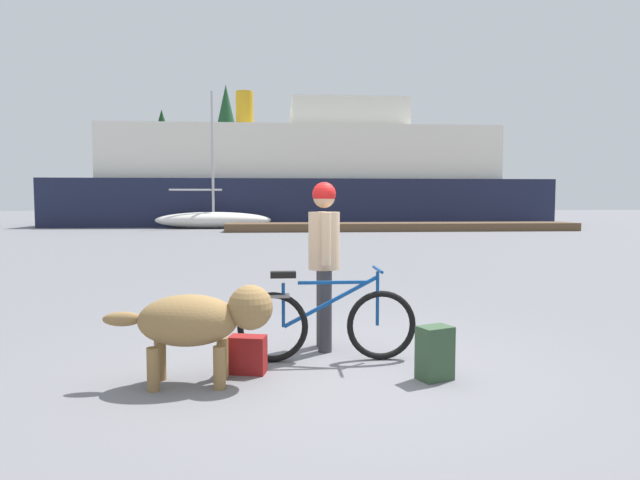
{
  "coord_description": "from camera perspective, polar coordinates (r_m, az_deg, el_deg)",
  "views": [
    {
      "loc": [
        -0.52,
        -4.98,
        1.53
      ],
      "look_at": [
        -0.02,
        1.13,
        1.1
      ],
      "focal_mm": 31.34,
      "sensor_mm": 36.0,
      "label": 1
    }
  ],
  "objects": [
    {
      "name": "ground_plane",
      "position": [
        5.24,
        1.28,
        -12.96
      ],
      "size": [
        160.0,
        160.0,
        0.0
      ],
      "primitive_type": "plane",
      "color": "slate"
    },
    {
      "name": "bicycle",
      "position": [
        5.37,
        0.6,
        -8.45
      ],
      "size": [
        1.71,
        0.44,
        0.89
      ],
      "color": "black",
      "rests_on": "ground_plane"
    },
    {
      "name": "person_cyclist",
      "position": [
        5.7,
        0.42,
        -0.94
      ],
      "size": [
        0.32,
        0.53,
        1.72
      ],
      "color": "#333338",
      "rests_on": "ground_plane"
    },
    {
      "name": "dog",
      "position": [
        4.78,
        -12.1,
        -7.98
      ],
      "size": [
        1.39,
        0.5,
        0.83
      ],
      "color": "olive",
      "rests_on": "ground_plane"
    },
    {
      "name": "backpack",
      "position": [
        4.97,
        11.65,
        -11.23
      ],
      "size": [
        0.33,
        0.29,
        0.46
      ],
      "primitive_type": "cube",
      "rotation": [
        0.0,
        0.0,
        0.38
      ],
      "color": "#334C33",
      "rests_on": "ground_plane"
    },
    {
      "name": "handbag_pannier",
      "position": [
        5.1,
        -7.4,
        -11.52
      ],
      "size": [
        0.35,
        0.25,
        0.33
      ],
      "primitive_type": "cube",
      "rotation": [
        0.0,
        0.0,
        -0.22
      ],
      "color": "maroon",
      "rests_on": "ground_plane"
    },
    {
      "name": "dock_pier",
      "position": [
        28.5,
        8.38,
        1.35
      ],
      "size": [
        17.62,
        2.26,
        0.4
      ],
      "primitive_type": "cube",
      "color": "brown",
      "rests_on": "ground_plane"
    },
    {
      "name": "ferry_boat",
      "position": [
        36.09,
        -1.74,
        6.26
      ],
      "size": [
        29.68,
        8.45,
        8.38
      ],
      "color": "#191E38",
      "rests_on": "ground_plane"
    },
    {
      "name": "sailboat_moored",
      "position": [
        31.06,
        -10.83,
        2.1
      ],
      "size": [
        6.3,
        1.76,
        7.4
      ],
      "color": "silver",
      "rests_on": "ground_plane"
    },
    {
      "name": "pine_tree_far_left",
      "position": [
        54.46,
        -15.81,
        9.06
      ],
      "size": [
        4.04,
        4.04,
        9.91
      ],
      "color": "#4C331E",
      "rests_on": "ground_plane"
    },
    {
      "name": "pine_tree_center",
      "position": [
        51.45,
        -9.55,
        10.58
      ],
      "size": [
        3.92,
        3.92,
        11.81
      ],
      "color": "#4C331E",
      "rests_on": "ground_plane"
    },
    {
      "name": "pine_tree_far_right",
      "position": [
        51.63,
        7.38,
        8.42
      ],
      "size": [
        2.83,
        2.83,
        8.71
      ],
      "color": "#4C331E",
      "rests_on": "ground_plane"
    }
  ]
}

